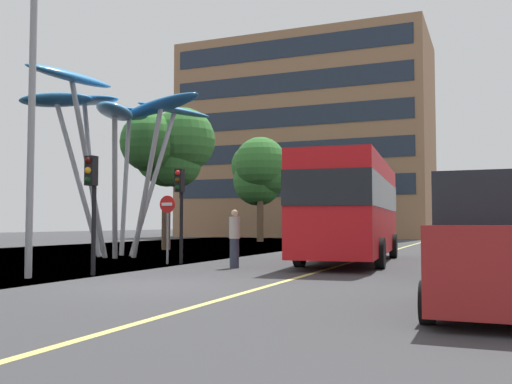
{
  "coord_description": "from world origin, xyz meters",
  "views": [
    {
      "loc": [
        7.1,
        -11.07,
        1.4
      ],
      "look_at": [
        -0.48,
        7.52,
        2.5
      ],
      "focal_mm": 40.03,
      "sensor_mm": 36.0,
      "label": 1
    }
  ],
  "objects_px": {
    "red_bus": "(351,204)",
    "pedestrian": "(234,239)",
    "car_parked_near": "(493,249)",
    "traffic_light_kerb_near": "(92,188)",
    "no_entry_sign": "(167,218)",
    "traffic_light_kerb_far": "(180,195)",
    "car_parked_far": "(494,233)",
    "leaf_sculpture": "(110,112)",
    "street_lamp": "(41,83)",
    "car_side_street": "(501,231)",
    "car_parked_mid": "(492,238)",
    "car_far_side": "(492,229)"
  },
  "relations": [
    {
      "from": "street_lamp",
      "to": "no_entry_sign",
      "type": "bearing_deg",
      "value": 86.74
    },
    {
      "from": "leaf_sculpture",
      "to": "no_entry_sign",
      "type": "xyz_separation_m",
      "value": [
        4.34,
        -2.54,
        -4.5
      ]
    },
    {
      "from": "leaf_sculpture",
      "to": "pedestrian",
      "type": "distance_m",
      "value": 9.5
    },
    {
      "from": "car_parked_far",
      "to": "car_side_street",
      "type": "distance_m",
      "value": 6.48
    },
    {
      "from": "red_bus",
      "to": "no_entry_sign",
      "type": "height_order",
      "value": "red_bus"
    },
    {
      "from": "red_bus",
      "to": "car_parked_mid",
      "type": "relative_size",
      "value": 2.31
    },
    {
      "from": "leaf_sculpture",
      "to": "no_entry_sign",
      "type": "height_order",
      "value": "leaf_sculpture"
    },
    {
      "from": "traffic_light_kerb_near",
      "to": "car_parked_mid",
      "type": "xyz_separation_m",
      "value": [
        9.98,
        2.77,
        -1.31
      ]
    },
    {
      "from": "leaf_sculpture",
      "to": "car_parked_mid",
      "type": "relative_size",
      "value": 2.12
    },
    {
      "from": "red_bus",
      "to": "traffic_light_kerb_near",
      "type": "xyz_separation_m",
      "value": [
        -5.31,
        -7.74,
        0.26
      ]
    },
    {
      "from": "leaf_sculpture",
      "to": "no_entry_sign",
      "type": "relative_size",
      "value": 3.91
    },
    {
      "from": "traffic_light_kerb_near",
      "to": "car_parked_near",
      "type": "height_order",
      "value": "traffic_light_kerb_near"
    },
    {
      "from": "red_bus",
      "to": "pedestrian",
      "type": "bearing_deg",
      "value": -125.25
    },
    {
      "from": "car_parked_far",
      "to": "car_far_side",
      "type": "bearing_deg",
      "value": 89.86
    },
    {
      "from": "pedestrian",
      "to": "red_bus",
      "type": "bearing_deg",
      "value": 54.75
    },
    {
      "from": "no_entry_sign",
      "to": "traffic_light_kerb_far",
      "type": "bearing_deg",
      "value": 9.93
    },
    {
      "from": "car_parked_near",
      "to": "traffic_light_kerb_far",
      "type": "bearing_deg",
      "value": 142.12
    },
    {
      "from": "car_parked_far",
      "to": "no_entry_sign",
      "type": "xyz_separation_m",
      "value": [
        -10.45,
        -5.18,
        0.53
      ]
    },
    {
      "from": "car_parked_near",
      "to": "pedestrian",
      "type": "distance_m",
      "value": 10.09
    },
    {
      "from": "leaf_sculpture",
      "to": "car_parked_far",
      "type": "xyz_separation_m",
      "value": [
        14.79,
        2.63,
        -5.03
      ]
    },
    {
      "from": "leaf_sculpture",
      "to": "traffic_light_kerb_far",
      "type": "bearing_deg",
      "value": -27.26
    },
    {
      "from": "car_parked_far",
      "to": "car_far_side",
      "type": "xyz_separation_m",
      "value": [
        0.03,
        13.8,
        0.0
      ]
    },
    {
      "from": "car_parked_near",
      "to": "pedestrian",
      "type": "bearing_deg",
      "value": 137.49
    },
    {
      "from": "traffic_light_kerb_near",
      "to": "street_lamp",
      "type": "distance_m",
      "value": 3.01
    },
    {
      "from": "car_parked_mid",
      "to": "car_side_street",
      "type": "bearing_deg",
      "value": 88.02
    },
    {
      "from": "traffic_light_kerb_far",
      "to": "car_far_side",
      "type": "xyz_separation_m",
      "value": [
        10.04,
        18.9,
        -1.33
      ]
    },
    {
      "from": "car_parked_near",
      "to": "car_parked_far",
      "type": "height_order",
      "value": "car_parked_far"
    },
    {
      "from": "car_parked_far",
      "to": "street_lamp",
      "type": "bearing_deg",
      "value": -134.57
    },
    {
      "from": "red_bus",
      "to": "street_lamp",
      "type": "xyz_separation_m",
      "value": [
        -6.04,
        -8.92,
        2.94
      ]
    },
    {
      "from": "car_parked_near",
      "to": "car_side_street",
      "type": "bearing_deg",
      "value": 88.53
    },
    {
      "from": "street_lamp",
      "to": "no_entry_sign",
      "type": "distance_m",
      "value": 6.72
    },
    {
      "from": "traffic_light_kerb_far",
      "to": "red_bus",
      "type": "bearing_deg",
      "value": 30.32
    },
    {
      "from": "traffic_light_kerb_near",
      "to": "pedestrian",
      "type": "xyz_separation_m",
      "value": [
        2.51,
        3.78,
        -1.42
      ]
    },
    {
      "from": "red_bus",
      "to": "car_side_street",
      "type": "bearing_deg",
      "value": 58.86
    },
    {
      "from": "red_bus",
      "to": "pedestrian",
      "type": "distance_m",
      "value": 4.99
    },
    {
      "from": "traffic_light_kerb_near",
      "to": "street_lamp",
      "type": "bearing_deg",
      "value": -121.55
    },
    {
      "from": "street_lamp",
      "to": "pedestrian",
      "type": "relative_size",
      "value": 4.35
    },
    {
      "from": "traffic_light_kerb_near",
      "to": "car_parked_far",
      "type": "bearing_deg",
      "value": 44.16
    },
    {
      "from": "car_parked_far",
      "to": "car_parked_near",
      "type": "bearing_deg",
      "value": -90.48
    },
    {
      "from": "car_side_street",
      "to": "car_far_side",
      "type": "bearing_deg",
      "value": 92.74
    },
    {
      "from": "traffic_light_kerb_far",
      "to": "no_entry_sign",
      "type": "height_order",
      "value": "traffic_light_kerb_far"
    },
    {
      "from": "red_bus",
      "to": "pedestrian",
      "type": "relative_size",
      "value": 5.49
    },
    {
      "from": "car_parked_far",
      "to": "car_side_street",
      "type": "height_order",
      "value": "car_parked_far"
    },
    {
      "from": "leaf_sculpture",
      "to": "car_parked_mid",
      "type": "distance_m",
      "value": 16.15
    },
    {
      "from": "red_bus",
      "to": "car_parked_near",
      "type": "bearing_deg",
      "value": -66.72
    },
    {
      "from": "car_side_street",
      "to": "pedestrian",
      "type": "height_order",
      "value": "car_side_street"
    },
    {
      "from": "leaf_sculpture",
      "to": "street_lamp",
      "type": "distance_m",
      "value": 9.29
    },
    {
      "from": "pedestrian",
      "to": "car_parked_mid",
      "type": "bearing_deg",
      "value": -7.68
    },
    {
      "from": "pedestrian",
      "to": "car_side_street",
      "type": "bearing_deg",
      "value": 57.51
    },
    {
      "from": "traffic_light_kerb_far",
      "to": "car_parked_far",
      "type": "distance_m",
      "value": 11.31
    }
  ]
}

